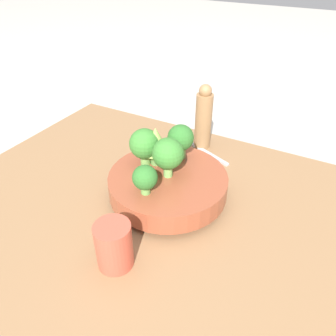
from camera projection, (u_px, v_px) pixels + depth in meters
The scene contains 11 objects.
ground_plane at pixel (149, 215), 0.75m from camera, with size 6.00×6.00×0.00m, color #ADA89E.
table at pixel (149, 209), 0.74m from camera, with size 0.92×0.72×0.04m.
bowl at pixel (168, 185), 0.72m from camera, with size 0.26×0.26×0.06m.
broccoli_floret_front at pixel (181, 139), 0.74m from camera, with size 0.06×0.06×0.08m.
broccoli_floret_right at pixel (145, 144), 0.72m from camera, with size 0.07×0.07×0.09m.
broccoli_floret_center at pixel (168, 154), 0.68m from camera, with size 0.07×0.07×0.09m.
romanesco_piece_near at pixel (156, 142), 0.71m from camera, with size 0.06×0.06×0.09m.
broccoli_floret_back at pixel (145, 178), 0.64m from camera, with size 0.05×0.05×0.06m.
cup at pixel (114, 245), 0.57m from camera, with size 0.06×0.06×0.09m.
pepper_mill at pixel (204, 118), 0.87m from camera, with size 0.04×0.04×0.18m.
fork at pixel (203, 151), 0.90m from camera, with size 0.17×0.08×0.01m.
Camera 1 is at (-0.30, 0.46, 0.52)m, focal length 35.00 mm.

